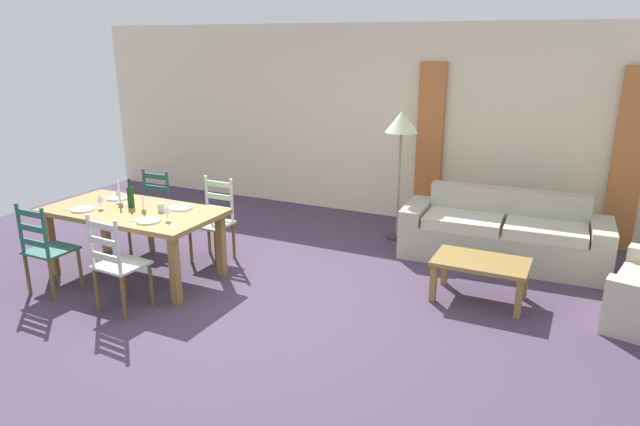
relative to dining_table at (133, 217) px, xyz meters
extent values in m
cube|color=#44354B|center=(1.48, 0.04, -0.67)|extent=(9.60, 9.60, 0.02)
cube|color=beige|center=(1.48, 3.34, 0.69)|extent=(9.60, 0.16, 2.70)
cube|color=#BC6B34|center=(2.32, 3.20, 0.44)|extent=(0.35, 0.08, 2.20)
cube|color=#BC6B34|center=(4.72, 3.20, 0.44)|extent=(0.35, 0.08, 2.20)
cube|color=olive|center=(0.00, 0.00, 0.06)|extent=(1.90, 0.96, 0.05)
cube|color=olive|center=(-0.85, -0.38, -0.31)|extent=(0.08, 0.08, 0.70)
cube|color=olive|center=(0.85, -0.38, -0.31)|extent=(0.08, 0.08, 0.70)
cube|color=olive|center=(-0.85, 0.38, -0.31)|extent=(0.08, 0.08, 0.70)
cube|color=olive|center=(0.85, 0.38, -0.31)|extent=(0.08, 0.08, 0.70)
cube|color=#24594C|center=(-0.46, -0.69, -0.22)|extent=(0.43, 0.41, 0.03)
cylinder|color=brown|center=(-0.64, -0.52, -0.45)|extent=(0.04, 0.04, 0.43)
cylinder|color=brown|center=(-0.28, -0.52, -0.45)|extent=(0.04, 0.04, 0.43)
cylinder|color=brown|center=(-0.64, -0.86, -0.45)|extent=(0.04, 0.04, 0.43)
cylinder|color=brown|center=(-0.28, -0.86, -0.45)|extent=(0.04, 0.04, 0.43)
cylinder|color=#24594C|center=(-0.64, -0.86, 0.05)|extent=(0.04, 0.04, 0.50)
cylinder|color=#24594C|center=(-0.28, -0.86, 0.05)|extent=(0.04, 0.04, 0.50)
cube|color=#24594C|center=(-0.46, -0.86, -0.08)|extent=(0.38, 0.03, 0.06)
cube|color=#24594C|center=(-0.46, -0.86, 0.07)|extent=(0.38, 0.03, 0.06)
cube|color=#24594C|center=(-0.46, -0.86, 0.22)|extent=(0.38, 0.03, 0.06)
cube|color=beige|center=(0.46, -0.67, -0.22)|extent=(0.45, 0.43, 0.03)
cylinder|color=brown|center=(0.30, -0.49, -0.45)|extent=(0.04, 0.04, 0.43)
cylinder|color=brown|center=(0.66, -0.51, -0.45)|extent=(0.04, 0.04, 0.43)
cylinder|color=brown|center=(0.27, -0.83, -0.45)|extent=(0.04, 0.04, 0.43)
cylinder|color=brown|center=(0.63, -0.85, -0.45)|extent=(0.04, 0.04, 0.43)
cylinder|color=beige|center=(0.27, -0.83, 0.05)|extent=(0.04, 0.04, 0.50)
cylinder|color=beige|center=(0.63, -0.85, 0.05)|extent=(0.04, 0.04, 0.50)
cube|color=beige|center=(0.45, -0.84, -0.08)|extent=(0.38, 0.05, 0.06)
cube|color=beige|center=(0.45, -0.84, 0.07)|extent=(0.38, 0.05, 0.06)
cube|color=beige|center=(0.45, -0.84, 0.22)|extent=(0.38, 0.05, 0.06)
cube|color=#245149|center=(-0.44, 0.69, -0.22)|extent=(0.43, 0.41, 0.03)
cylinder|color=brown|center=(-0.25, 0.53, -0.45)|extent=(0.04, 0.04, 0.43)
cylinder|color=brown|center=(-0.61, 0.52, -0.45)|extent=(0.04, 0.04, 0.43)
cylinder|color=brown|center=(-0.26, 0.87, -0.45)|extent=(0.04, 0.04, 0.43)
cylinder|color=brown|center=(-0.62, 0.86, -0.45)|extent=(0.04, 0.04, 0.43)
cylinder|color=#245149|center=(-0.26, 0.87, 0.05)|extent=(0.04, 0.04, 0.50)
cylinder|color=#245149|center=(-0.62, 0.86, 0.05)|extent=(0.04, 0.04, 0.50)
cube|color=#245149|center=(-0.44, 0.86, -0.08)|extent=(0.38, 0.03, 0.06)
cube|color=#245149|center=(-0.44, 0.86, 0.07)|extent=(0.38, 0.03, 0.06)
cube|color=#245149|center=(-0.44, 0.86, 0.22)|extent=(0.38, 0.03, 0.06)
cube|color=beige|center=(0.48, 0.71, -0.22)|extent=(0.43, 0.41, 0.03)
cylinder|color=brown|center=(0.66, 0.54, -0.45)|extent=(0.04, 0.04, 0.43)
cylinder|color=brown|center=(0.30, 0.55, -0.45)|extent=(0.04, 0.04, 0.43)
cylinder|color=brown|center=(0.67, 0.88, -0.45)|extent=(0.04, 0.04, 0.43)
cylinder|color=brown|center=(0.31, 0.89, -0.45)|extent=(0.04, 0.04, 0.43)
cylinder|color=beige|center=(0.67, 0.88, 0.05)|extent=(0.04, 0.04, 0.50)
cylinder|color=beige|center=(0.31, 0.89, 0.05)|extent=(0.04, 0.04, 0.50)
cube|color=beige|center=(0.49, 0.88, -0.08)|extent=(0.38, 0.03, 0.06)
cube|color=beige|center=(0.49, 0.88, 0.07)|extent=(0.38, 0.03, 0.06)
cube|color=beige|center=(0.49, 0.88, 0.22)|extent=(0.38, 0.03, 0.06)
cylinder|color=white|center=(-0.45, -0.25, 0.10)|extent=(0.24, 0.24, 0.02)
cube|color=silver|center=(-0.60, -0.25, 0.09)|extent=(0.02, 0.17, 0.01)
cylinder|color=white|center=(0.45, -0.25, 0.10)|extent=(0.24, 0.24, 0.02)
cube|color=silver|center=(0.30, -0.25, 0.09)|extent=(0.02, 0.17, 0.01)
cylinder|color=white|center=(-0.45, 0.25, 0.10)|extent=(0.24, 0.24, 0.02)
cube|color=silver|center=(-0.60, 0.25, 0.09)|extent=(0.02, 0.17, 0.01)
cylinder|color=white|center=(0.45, 0.25, 0.10)|extent=(0.24, 0.24, 0.02)
cube|color=silver|center=(0.30, 0.25, 0.09)|extent=(0.02, 0.17, 0.01)
cylinder|color=#143819|center=(-0.07, 0.06, 0.20)|extent=(0.07, 0.07, 0.22)
cylinder|color=#143819|center=(-0.07, 0.06, 0.35)|extent=(0.02, 0.02, 0.08)
cylinder|color=black|center=(-0.07, 0.06, 0.39)|extent=(0.03, 0.03, 0.02)
cylinder|color=white|center=(-0.32, -0.13, 0.09)|extent=(0.06, 0.06, 0.01)
cylinder|color=white|center=(-0.32, -0.13, 0.13)|extent=(0.01, 0.01, 0.07)
cone|color=white|center=(-0.32, -0.13, 0.21)|extent=(0.06, 0.06, 0.08)
cylinder|color=white|center=(0.60, -0.14, 0.09)|extent=(0.06, 0.06, 0.01)
cylinder|color=white|center=(0.60, -0.14, 0.13)|extent=(0.01, 0.01, 0.07)
cone|color=white|center=(0.60, -0.14, 0.21)|extent=(0.06, 0.06, 0.08)
cylinder|color=white|center=(-0.32, 0.14, 0.09)|extent=(0.06, 0.06, 0.01)
cylinder|color=white|center=(-0.32, 0.14, 0.13)|extent=(0.01, 0.01, 0.07)
cone|color=white|center=(-0.32, 0.14, 0.21)|extent=(0.06, 0.06, 0.08)
cylinder|color=beige|center=(0.33, 0.08, 0.13)|extent=(0.07, 0.07, 0.09)
cylinder|color=#998C66|center=(-0.18, 0.02, 0.11)|extent=(0.05, 0.05, 0.04)
cylinder|color=white|center=(-0.18, 0.02, 0.25)|extent=(0.02, 0.02, 0.25)
cylinder|color=#998C66|center=(0.20, -0.04, 0.11)|extent=(0.05, 0.05, 0.04)
cylinder|color=white|center=(0.20, -0.04, 0.20)|extent=(0.02, 0.02, 0.14)
cube|color=#ACA78F|center=(3.52, 2.15, -0.46)|extent=(1.84, 0.88, 0.40)
cube|color=#ACA78F|center=(3.50, 2.45, -0.26)|extent=(1.81, 0.28, 0.80)
cube|color=#ACA78F|center=(4.54, 2.20, -0.37)|extent=(0.28, 0.81, 0.58)
cube|color=#ACA78F|center=(2.50, 2.10, -0.37)|extent=(0.28, 0.81, 0.58)
cube|color=beige|center=(3.97, 2.12, -0.20)|extent=(0.89, 0.68, 0.12)
cube|color=beige|center=(3.07, 2.08, -0.20)|extent=(0.89, 0.68, 0.12)
cube|color=olive|center=(3.48, 1.00, -0.26)|extent=(0.90, 0.56, 0.04)
cube|color=olive|center=(3.08, 0.77, -0.47)|extent=(0.06, 0.06, 0.38)
cube|color=olive|center=(3.88, 0.77, -0.47)|extent=(0.06, 0.06, 0.38)
cube|color=olive|center=(3.08, 1.23, -0.47)|extent=(0.06, 0.06, 0.38)
cube|color=olive|center=(3.88, 1.23, -0.47)|extent=(0.06, 0.06, 0.38)
cylinder|color=#332D28|center=(2.17, 2.40, -0.65)|extent=(0.28, 0.28, 0.03)
cylinder|color=gray|center=(2.17, 2.40, 0.04)|extent=(0.03, 0.03, 1.35)
cone|color=beige|center=(2.17, 2.40, 0.85)|extent=(0.40, 0.40, 0.26)
camera|label=1|loc=(4.31, -4.30, 1.81)|focal=31.77mm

